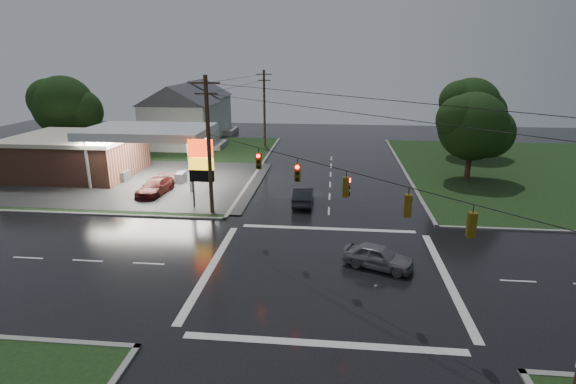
# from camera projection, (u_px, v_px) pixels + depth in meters

# --- Properties ---
(ground) EXTENTS (120.00, 120.00, 0.00)m
(ground) POSITION_uv_depth(u_px,v_px,m) (326.00, 272.00, 26.81)
(ground) COLOR black
(ground) RESTS_ON ground
(grass_nw) EXTENTS (36.00, 36.00, 0.08)m
(grass_nw) POSITION_uv_depth(u_px,v_px,m) (115.00, 162.00, 54.07)
(grass_nw) COLOR black
(grass_nw) RESTS_ON ground
(grass_ne) EXTENTS (36.00, 36.00, 0.08)m
(grass_ne) POSITION_uv_depth(u_px,v_px,m) (570.00, 173.00, 48.98)
(grass_ne) COLOR black
(grass_ne) RESTS_ON ground
(gas_station) EXTENTS (26.20, 18.00, 5.60)m
(gas_station) POSITION_uv_depth(u_px,v_px,m) (87.00, 153.00, 47.32)
(gas_station) COLOR #2D2D2D
(gas_station) RESTS_ON ground
(pylon_sign) EXTENTS (2.00, 0.35, 6.00)m
(pylon_sign) POSITION_uv_depth(u_px,v_px,m) (201.00, 162.00, 36.65)
(pylon_sign) COLOR #59595E
(pylon_sign) RESTS_ON ground
(utility_pole_nw) EXTENTS (2.20, 0.32, 11.00)m
(utility_pole_nw) POSITION_uv_depth(u_px,v_px,m) (209.00, 144.00, 35.10)
(utility_pole_nw) COLOR #382619
(utility_pole_nw) RESTS_ON ground
(utility_pole_n) EXTENTS (2.20, 0.32, 10.50)m
(utility_pole_n) POSITION_uv_depth(u_px,v_px,m) (264.00, 107.00, 62.28)
(utility_pole_n) COLOR #382619
(utility_pole_n) RESTS_ON ground
(traffic_signals) EXTENTS (26.87, 26.87, 1.47)m
(traffic_signals) POSITION_uv_depth(u_px,v_px,m) (329.00, 167.00, 24.89)
(traffic_signals) COLOR black
(traffic_signals) RESTS_ON ground
(house_near) EXTENTS (11.05, 8.48, 8.60)m
(house_near) POSITION_uv_depth(u_px,v_px,m) (180.00, 116.00, 61.81)
(house_near) COLOR silver
(house_near) RESTS_ON ground
(house_far) EXTENTS (11.05, 8.48, 8.60)m
(house_far) POSITION_uv_depth(u_px,v_px,m) (199.00, 106.00, 73.33)
(house_far) COLOR silver
(house_far) RESTS_ON ground
(tree_nw_behind) EXTENTS (8.93, 7.60, 10.00)m
(tree_nw_behind) POSITION_uv_depth(u_px,v_px,m) (65.00, 106.00, 56.84)
(tree_nw_behind) COLOR black
(tree_nw_behind) RESTS_ON ground
(tree_ne_near) EXTENTS (7.99, 6.80, 8.98)m
(tree_ne_near) POSITION_uv_depth(u_px,v_px,m) (474.00, 127.00, 44.71)
(tree_ne_near) COLOR black
(tree_ne_near) RESTS_ON ground
(tree_ne_far) EXTENTS (8.46, 7.20, 9.80)m
(tree_ne_far) POSITION_uv_depth(u_px,v_px,m) (472.00, 107.00, 55.65)
(tree_ne_far) COLOR black
(tree_ne_far) RESTS_ON ground
(car_north) EXTENTS (1.67, 4.70, 1.55)m
(car_north) POSITION_uv_depth(u_px,v_px,m) (303.00, 195.00, 38.89)
(car_north) COLOR black
(car_north) RESTS_ON ground
(car_crossing) EXTENTS (4.58, 3.21, 1.45)m
(car_crossing) POSITION_uv_depth(u_px,v_px,m) (378.00, 256.00, 27.18)
(car_crossing) COLOR slate
(car_crossing) RESTS_ON ground
(car_pump) EXTENTS (2.58, 5.22, 1.46)m
(car_pump) POSITION_uv_depth(u_px,v_px,m) (155.00, 187.00, 41.49)
(car_pump) COLOR #511612
(car_pump) RESTS_ON ground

